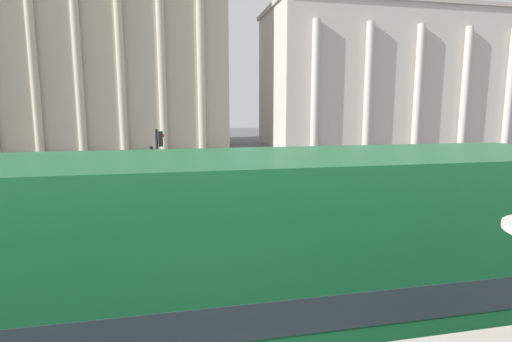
% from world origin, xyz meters
% --- Properties ---
extents(double_decker_bus, '(10.63, 2.69, 4.22)m').
position_xyz_m(double_decker_bus, '(-0.10, 3.48, 2.34)').
color(double_decker_bus, black).
rests_on(double_decker_bus, ground_plane).
extents(plaza_building_left, '(34.35, 12.25, 25.23)m').
position_xyz_m(plaza_building_left, '(-10.65, 52.35, 12.61)').
color(plaza_building_left, '#B2A893').
rests_on(plaza_building_left, ground_plane).
extents(plaza_building_right, '(33.45, 15.44, 17.92)m').
position_xyz_m(plaza_building_right, '(28.56, 49.58, 8.97)').
color(plaza_building_right, '#BCB2A8').
rests_on(plaza_building_right, ground_plane).
extents(traffic_light_near, '(0.42, 0.24, 3.75)m').
position_xyz_m(traffic_light_near, '(-1.47, 10.50, 2.45)').
color(traffic_light_near, black).
rests_on(traffic_light_near, ground_plane).
extents(traffic_light_mid, '(0.42, 0.24, 3.95)m').
position_xyz_m(traffic_light_mid, '(-1.51, 17.04, 2.57)').
color(traffic_light_mid, black).
rests_on(traffic_light_mid, ground_plane).
extents(car_white, '(4.20, 1.93, 1.35)m').
position_xyz_m(car_white, '(-0.22, 26.29, 0.70)').
color(car_white, black).
rests_on(car_white, ground_plane).
extents(car_silver, '(4.20, 1.93, 1.35)m').
position_xyz_m(car_silver, '(8.97, 29.77, 0.70)').
color(car_silver, black).
rests_on(car_silver, ground_plane).
extents(pedestrian_olive, '(0.32, 0.32, 1.82)m').
position_xyz_m(pedestrian_olive, '(-2.15, 20.95, 1.06)').
color(pedestrian_olive, '#282B33').
rests_on(pedestrian_olive, ground_plane).
extents(pedestrian_red, '(0.32, 0.32, 1.77)m').
position_xyz_m(pedestrian_red, '(1.89, 24.14, 1.02)').
color(pedestrian_red, '#282B33').
rests_on(pedestrian_red, ground_plane).
extents(pedestrian_yellow, '(0.32, 0.32, 1.76)m').
position_xyz_m(pedestrian_yellow, '(8.32, 15.62, 1.02)').
color(pedestrian_yellow, '#282B33').
rests_on(pedestrian_yellow, ground_plane).
extents(pedestrian_black, '(0.32, 0.32, 1.66)m').
position_xyz_m(pedestrian_black, '(4.66, 14.63, 0.95)').
color(pedestrian_black, '#282B33').
rests_on(pedestrian_black, ground_plane).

